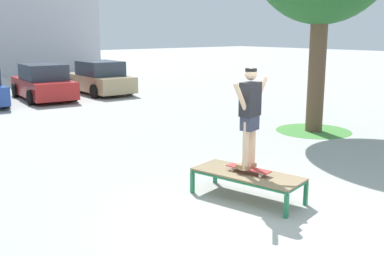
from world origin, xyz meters
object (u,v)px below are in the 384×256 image
Objects in this scene: skate_box at (247,176)px; skater at (250,111)px; skateboard at (248,169)px; car_red at (43,83)px; car_tan at (99,79)px.

skate_box is 1.12m from skater.
car_red reaches higher than skateboard.
skater reaches higher than skateboard.
skate_box is at bearing 102.67° from skater.
skateboard is 0.19× the size of car_red.
skater is at bearing -77.33° from skate_box.
car_red is 1.02× the size of car_tan.
car_tan is at bearing 3.89° from car_red.
skateboard is 14.60m from car_tan.
car_red and car_tan have the same top height.
car_tan is at bearing 71.87° from skate_box.
skater reaches higher than car_tan.
skater is at bearing -108.10° from car_tan.
skater is (-0.00, 0.00, 0.99)m from skateboard.
skater reaches higher than skate_box.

